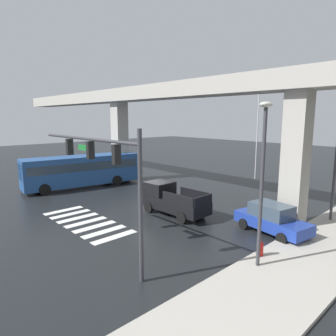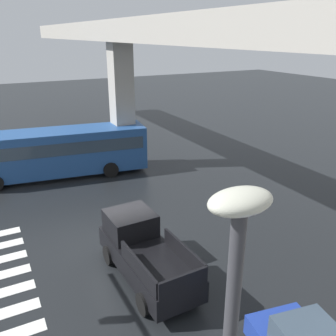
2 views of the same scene
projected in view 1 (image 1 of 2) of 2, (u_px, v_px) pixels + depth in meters
The scene contains 11 objects.
ground_plane at pixel (150, 206), 22.67m from camera, with size 120.00×120.00×0.00m, color black.
crosswalk_stripes at pixel (86, 222), 19.12m from camera, with size 7.15×2.80×0.01m.
elevated_overpass at pixel (184, 98), 23.78m from camera, with size 59.74×2.41×9.35m.
sidewalk_east at pixel (325, 245), 15.49m from camera, with size 4.00×36.00×0.15m, color #ADA89E.
pickup_truck at pixel (171, 200), 20.71m from camera, with size 5.16×2.20×2.08m.
city_bus at pixel (82, 169), 28.64m from camera, with size 4.06×11.05×2.99m.
sedan_blue at pixel (272, 219), 17.23m from camera, with size 4.54×2.51×1.72m.
traffic_signal_mast at pixel (103, 164), 13.39m from camera, with size 8.69×0.32×6.20m.
street_lamp_near_corner at pixel (263, 167), 12.53m from camera, with size 0.44×0.70×7.24m.
fire_hydrant at pixel (261, 250), 14.14m from camera, with size 0.24×0.24×0.85m.
flagpole at pixel (259, 121), 31.56m from camera, with size 1.16×0.12×10.88m.
Camera 1 is at (16.93, -13.91, 6.61)m, focal length 32.06 mm.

